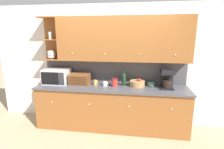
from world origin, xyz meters
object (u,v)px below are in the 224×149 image
Objects in this scene: mug at (105,84)px; bowl_stack_on_counter at (151,84)px; bread_box at (80,79)px; fruit_basket at (137,83)px; microwave at (57,76)px; wine_bottle at (124,79)px; mug_blue_second at (95,82)px; storage_canister at (114,82)px; coffee_maker at (167,79)px.

bowl_stack_on_counter reaches higher than mug.
fruit_basket is (1.23, 0.05, -0.06)m from bread_box.
microwave is at bearing -178.77° from fruit_basket.
mug_blue_second is at bearing -176.75° from wine_bottle.
mug is at bearing -173.20° from bowl_stack_on_counter.
microwave is at bearing -177.87° from bowl_stack_on_counter.
mug_blue_second is 0.23m from mug.
fruit_basket reaches higher than storage_canister.
coffee_maker is at bearing -5.92° from wine_bottle.
mug_blue_second is at bearing -177.27° from bowl_stack_on_counter.
bread_box is at bearing -177.64° from fruit_basket.
bread_box is 0.57m from mug.
fruit_basket is at bearing 2.36° from bread_box.
storage_canister reaches higher than mug_blue_second.
microwave is 3.34× the size of storage_canister.
coffee_maker is at bearing -0.69° from bread_box.
bowl_stack_on_counter is 0.34m from coffee_maker.
storage_canister is at bearing -154.31° from wine_bottle.
bread_box reaches higher than mug.
microwave is 1.72× the size of fruit_basket.
fruit_basket is at bearing 172.89° from coffee_maker.
mug_blue_second is (0.34, 0.03, -0.07)m from bread_box.
fruit_basket is (0.89, 0.02, 0.01)m from mug_blue_second.
fruit_basket is at bearing 6.47° from mug.
mug_blue_second is 0.97× the size of mug.
bread_box is 1.35× the size of wine_bottle.
fruit_basket is 1.83× the size of bowl_stack_on_counter.
fruit_basket is (1.75, 0.04, -0.10)m from microwave.
wine_bottle is at bearing 25.69° from storage_canister.
wine_bottle is at bearing 13.45° from mug.
wine_bottle is (0.19, 0.09, 0.06)m from storage_canister.
fruit_basket is 0.60m from coffee_maker.
coffee_maker is (0.29, -0.11, 0.15)m from bowl_stack_on_counter.
mug is 0.33× the size of fruit_basket.
bowl_stack_on_counter is (1.18, 0.06, -0.00)m from mug_blue_second.
coffee_maker is (1.81, -0.02, 0.08)m from bread_box.
bowl_stack_on_counter is (0.57, 0.02, -0.10)m from wine_bottle.
fruit_basket is 0.29m from bowl_stack_on_counter.
microwave is at bearing 178.37° from storage_canister.
bowl_stack_on_counter is at bearing 2.13° from microwave.
mug_blue_second is at bearing 177.87° from coffee_maker.
bowl_stack_on_counter is 0.45× the size of coffee_maker.
storage_canister is 0.42× the size of coffee_maker.
microwave reaches higher than wine_bottle.
fruit_basket is (0.47, 0.07, -0.02)m from storage_canister.
bread_box is 0.95m from wine_bottle.
mug_blue_second is 1.18m from bowl_stack_on_counter.
bowl_stack_on_counter is at bearing 3.35° from bread_box.
storage_canister is at bearing -1.63° from microwave.
microwave is 3.15× the size of bowl_stack_on_counter.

